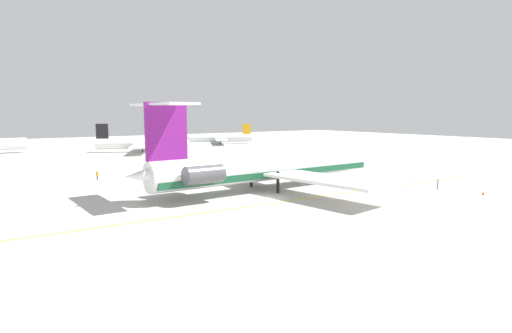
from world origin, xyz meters
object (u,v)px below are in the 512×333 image
object	(u,v)px
main_jetliner	(264,167)
ground_crew_portside	(97,174)
ground_crew_near_tail	(271,161)
safety_cone_nose	(483,193)
ground_crew_near_nose	(438,183)
airliner_mid_right	(218,138)
airliner_mid_left	(145,144)

from	to	relation	value
main_jetliner	ground_crew_portside	distance (m)	30.27
main_jetliner	ground_crew_near_tail	bearing A→B (deg)	49.92
main_jetliner	safety_cone_nose	bearing A→B (deg)	-43.51
ground_crew_near_nose	safety_cone_nose	world-z (taller)	ground_crew_near_nose
main_jetliner	ground_crew_near_nose	bearing A→B (deg)	-35.84
ground_crew_near_nose	ground_crew_near_tail	world-z (taller)	ground_crew_near_tail
safety_cone_nose	ground_crew_near_nose	bearing A→B (deg)	104.00
main_jetliner	airliner_mid_right	bearing A→B (deg)	63.08
ground_crew_near_nose	airliner_mid_right	bearing A→B (deg)	-32.65
main_jetliner	airliner_mid_left	xyz separation A→B (m)	(7.24, 71.75, -1.04)
airliner_mid_right	safety_cone_nose	world-z (taller)	airliner_mid_right
safety_cone_nose	main_jetliner	bearing A→B (deg)	137.96
ground_crew_near_tail	ground_crew_portside	size ratio (longest dim) A/B	0.99
main_jetliner	airliner_mid_right	distance (m)	97.78
ground_crew_near_tail	safety_cone_nose	bearing A→B (deg)	113.87
ground_crew_near_nose	airliner_mid_left	bearing A→B (deg)	-12.03
airliner_mid_right	ground_crew_near_tail	world-z (taller)	airliner_mid_right
main_jetliner	ground_crew_portside	world-z (taller)	main_jetliner
main_jetliner	ground_crew_near_tail	world-z (taller)	main_jetliner
ground_crew_portside	airliner_mid_left	bearing A→B (deg)	3.54
main_jetliner	airliner_mid_right	size ratio (longest dim) A/B	1.85
ground_crew_near_tail	safety_cone_nose	xyz separation A→B (m)	(5.68, -43.33, -0.80)
ground_crew_near_tail	safety_cone_nose	distance (m)	43.70
ground_crew_portside	ground_crew_near_nose	bearing A→B (deg)	-101.73
ground_crew_near_nose	ground_crew_portside	size ratio (longest dim) A/B	0.95
airliner_mid_right	ground_crew_portside	size ratio (longest dim) A/B	13.98
ground_crew_portside	main_jetliner	bearing A→B (deg)	-109.85
main_jetliner	safety_cone_nose	xyz separation A→B (m)	(23.42, -21.11, -3.27)
airliner_mid_right	ground_crew_near_nose	size ratio (longest dim) A/B	14.67
main_jetliner	airliner_mid_left	bearing A→B (deg)	82.77
safety_cone_nose	airliner_mid_left	bearing A→B (deg)	99.88
airliner_mid_left	airliner_mid_right	distance (m)	38.51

